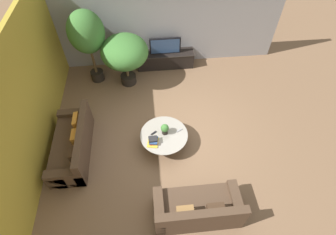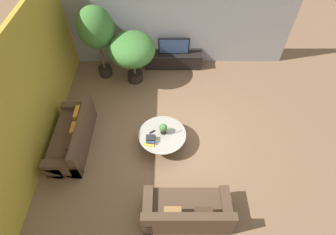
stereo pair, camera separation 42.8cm
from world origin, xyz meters
The scene contains 14 objects.
ground_plane centered at (0.00, 0.00, 0.00)m, with size 24.00×24.00×0.00m, color brown.
back_wall_stone centered at (0.00, 3.26, 1.50)m, with size 7.40×0.12×3.00m, color #939399.
side_wall_left centered at (-3.26, 0.20, 1.50)m, with size 0.12×7.40×3.00m, color gold.
media_console centered at (0.04, 2.94, 0.27)m, with size 1.88×0.50×0.53m.
television centered at (0.04, 2.94, 0.79)m, with size 0.99×0.13×0.54m.
coffee_table centered at (-0.29, -0.26, 0.30)m, with size 1.19×1.19×0.42m.
couch_by_wall centered at (-2.54, -0.26, 0.29)m, with size 0.84×2.00×0.84m.
couch_near_entry centered at (0.24, -2.15, 0.28)m, with size 1.79×0.84×0.84m.
potted_palm_tall centered at (-2.17, 2.48, 1.64)m, with size 1.02×1.02×2.31m.
potted_palm_corner centered at (-1.19, 2.23, 1.12)m, with size 1.37×1.37×1.62m.
potted_plant_tabletop centered at (-0.26, -0.21, 0.58)m, with size 0.20×0.20×0.30m.
book_stack centered at (-0.57, -0.47, 0.48)m, with size 0.31×0.34×0.14m.
remote_black centered at (-0.54, -0.20, 0.43)m, with size 0.04×0.16×0.02m, color black.
remote_silver centered at (0.11, -0.17, 0.43)m, with size 0.04×0.16×0.02m, color gray.
Camera 1 is at (-0.57, -4.12, 5.65)m, focal length 28.00 mm.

